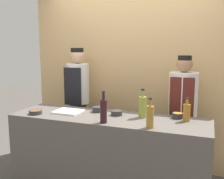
% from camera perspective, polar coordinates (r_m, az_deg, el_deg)
% --- Properties ---
extents(cabinet_wall, '(3.06, 0.18, 2.40)m').
position_cam_1_polar(cabinet_wall, '(3.77, 4.90, 1.89)').
color(cabinet_wall, tan).
rests_on(cabinet_wall, ground_plane).
extents(counter, '(2.15, 0.63, 0.93)m').
position_cam_1_polar(counter, '(3.01, -0.88, -14.57)').
color(counter, '#514C47').
rests_on(counter, ground_plane).
extents(sauce_bowl_brown, '(0.14, 0.14, 0.04)m').
position_cam_1_polar(sauce_bowl_brown, '(3.08, -16.31, -4.70)').
color(sauce_bowl_brown, '#2D2D2D').
rests_on(sauce_bowl_brown, counter).
extents(sauce_bowl_white, '(0.12, 0.12, 0.06)m').
position_cam_1_polar(sauce_bowl_white, '(3.06, -3.15, -4.26)').
color(sauce_bowl_white, '#2D2D2D').
rests_on(sauce_bowl_white, counter).
extents(sauce_bowl_yellow, '(0.13, 0.13, 0.05)m').
position_cam_1_polar(sauce_bowl_yellow, '(2.91, 1.01, -5.05)').
color(sauce_bowl_yellow, '#2D2D2D').
rests_on(sauce_bowl_yellow, counter).
extents(sauce_bowl_orange, '(0.11, 0.11, 0.06)m').
position_cam_1_polar(sauce_bowl_orange, '(2.87, 14.07, -5.47)').
color(sauce_bowl_orange, '#2D2D2D').
rests_on(sauce_bowl_orange, counter).
extents(cutting_board, '(0.30, 0.26, 0.02)m').
position_cam_1_polar(cutting_board, '(3.07, -9.49, -4.75)').
color(cutting_board, white).
rests_on(cutting_board, counter).
extents(bottle_oil, '(0.08, 0.08, 0.31)m').
position_cam_1_polar(bottle_oil, '(2.81, 6.64, -3.65)').
color(bottle_oil, olive).
rests_on(bottle_oil, counter).
extents(bottle_wine, '(0.07, 0.07, 0.32)m').
position_cam_1_polar(bottle_wine, '(2.60, -1.86, -4.56)').
color(bottle_wine, black).
rests_on(bottle_wine, counter).
extents(bottle_vinegar, '(0.07, 0.07, 0.29)m').
position_cam_1_polar(bottle_vinegar, '(2.47, 8.28, -5.76)').
color(bottle_vinegar, olive).
rests_on(bottle_vinegar, counter).
extents(bottle_amber, '(0.07, 0.07, 0.24)m').
position_cam_1_polar(bottle_amber, '(2.77, 15.95, -4.74)').
color(bottle_amber, '#9E661E').
rests_on(bottle_amber, counter).
extents(chef_left, '(0.32, 0.32, 1.67)m').
position_cam_1_polar(chef_left, '(3.74, -7.39, -2.60)').
color(chef_left, '#28282D').
rests_on(chef_left, ground_plane).
extents(chef_right, '(0.35, 0.35, 1.58)m').
position_cam_1_polar(chef_right, '(3.35, 15.04, -5.39)').
color(chef_right, '#28282D').
rests_on(chef_right, ground_plane).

